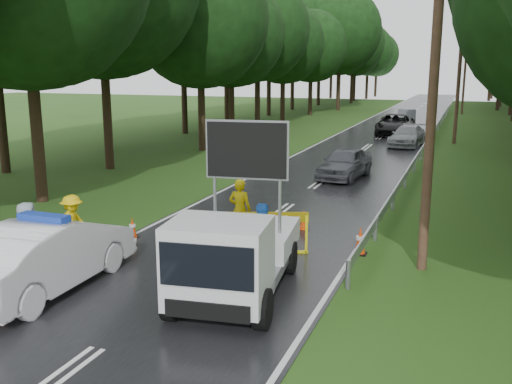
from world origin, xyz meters
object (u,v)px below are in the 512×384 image
at_px(work_truck, 234,254).
at_px(police_sedan, 47,255).
at_px(barrier, 256,222).
at_px(officer, 240,210).
at_px(queue_car_second, 408,136).
at_px(queue_car_fourth, 407,118).
at_px(queue_car_first, 345,163).
at_px(queue_car_third, 395,125).
at_px(civilian, 264,237).

bearing_deg(work_truck, police_sedan, -174.07).
relative_size(police_sedan, barrier, 1.84).
height_order(police_sedan, officer, officer).
distance_m(queue_car_second, queue_car_fourth, 13.12).
height_order(barrier, queue_car_first, queue_car_first).
distance_m(queue_car_third, queue_car_fourth, 7.04).
bearing_deg(police_sedan, queue_car_fourth, -96.56).
height_order(queue_car_third, queue_car_fourth, queue_car_third).
height_order(officer, queue_car_first, officer).
xyz_separation_m(work_truck, civilian, (0.01, 1.94, -0.16)).
distance_m(police_sedan, civilian, 5.17).
height_order(civilian, queue_car_first, civilian).
relative_size(work_truck, queue_car_third, 0.88).
bearing_deg(queue_car_first, work_truck, -81.05).
distance_m(civilian, queue_car_first, 12.86).
bearing_deg(queue_car_second, officer, -89.69).
distance_m(police_sedan, queue_car_second, 28.62).
bearing_deg(queue_car_fourth, officer, -97.21).
xyz_separation_m(police_sedan, civilian, (4.24, 2.96, 0.04)).
height_order(officer, queue_car_second, officer).
relative_size(barrier, queue_car_fourth, 0.63).
bearing_deg(civilian, work_truck, -122.15).
distance_m(civilian, queue_car_second, 25.21).
relative_size(queue_car_first, queue_car_second, 0.93).
distance_m(barrier, civilian, 1.31).
xyz_separation_m(queue_car_first, queue_car_third, (-0.01, 18.35, 0.07)).
relative_size(officer, queue_car_first, 0.45).
height_order(work_truck, officer, work_truck).
bearing_deg(queue_car_first, officer, -88.08).
xyz_separation_m(officer, queue_car_third, (0.86, 29.10, -0.15)).
bearing_deg(queue_car_first, queue_car_third, 96.58).
relative_size(work_truck, queue_car_fourth, 1.15).
height_order(police_sedan, queue_car_first, police_sedan).
height_order(work_truck, queue_car_second, work_truck).
bearing_deg(queue_car_second, queue_car_fourth, 102.56).
relative_size(work_truck, queue_car_first, 1.19).
relative_size(police_sedan, queue_car_fourth, 1.15).
bearing_deg(queue_car_third, queue_car_first, -92.62).
bearing_deg(work_truck, queue_car_second, 80.42).
xyz_separation_m(work_truck, officer, (-1.49, 4.03, -0.09)).
bearing_deg(work_truck, queue_car_third, 83.47).
distance_m(work_truck, queue_car_second, 27.15).
distance_m(work_truck, officer, 4.30).
distance_m(work_truck, barrier, 3.14).
height_order(officer, queue_car_fourth, officer).
relative_size(work_truck, barrier, 1.84).
relative_size(work_truck, officer, 2.66).
relative_size(queue_car_first, queue_car_third, 0.74).
relative_size(police_sedan, work_truck, 1.00).
height_order(police_sedan, civilian, police_sedan).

